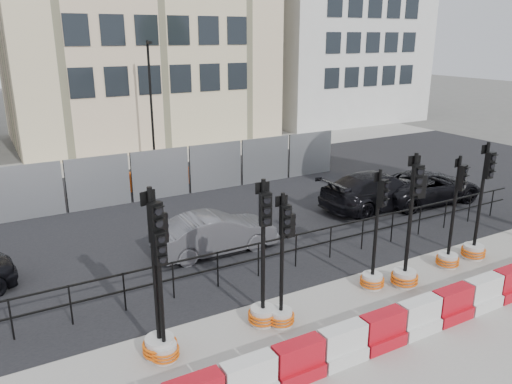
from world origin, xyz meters
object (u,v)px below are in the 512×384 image
traffic_signal_a (164,333)px  car_c (378,190)px  traffic_signal_h (476,236)px  traffic_signal_d (282,295)px

traffic_signal_a → car_c: (10.15, 4.96, 0.06)m
traffic_signal_h → traffic_signal_a: bearing=-179.3°
traffic_signal_d → car_c: (7.43, 5.02, -0.05)m
traffic_signal_a → traffic_signal_h: 9.46m
traffic_signal_a → car_c: traffic_signal_a is taller
traffic_signal_d → traffic_signal_h: (6.74, 0.22, -0.03)m
traffic_signal_a → traffic_signal_d: (2.72, -0.06, 0.12)m
traffic_signal_a → traffic_signal_d: size_ratio=0.97×
traffic_signal_a → traffic_signal_h: size_ratio=0.88×
traffic_signal_d → car_c: traffic_signal_d is taller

